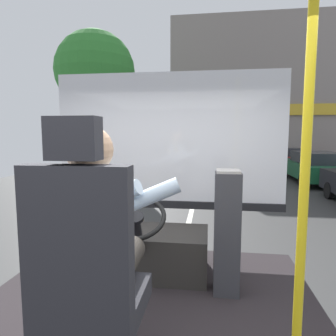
{
  "coord_description": "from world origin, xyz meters",
  "views": [
    {
      "loc": [
        0.45,
        -1.65,
        2.0
      ],
      "look_at": [
        0.0,
        1.56,
        1.63
      ],
      "focal_mm": 32.19,
      "sensor_mm": 36.0,
      "label": 1
    }
  ],
  "objects_px": {
    "fare_box": "(227,232)",
    "parked_car_charcoal": "(276,153)",
    "handrail_pole": "(305,178)",
    "parked_car_red": "(289,158)",
    "bus_driver": "(97,231)",
    "driver_seat": "(88,283)",
    "parked_car_green": "(315,167)",
    "steering_console": "(147,250)"
  },
  "relations": [
    {
      "from": "parked_car_green",
      "to": "parked_car_charcoal",
      "type": "xyz_separation_m",
      "value": [
        0.43,
        9.53,
        -0.03
      ]
    },
    {
      "from": "parked_car_green",
      "to": "parked_car_red",
      "type": "height_order",
      "value": "parked_car_green"
    },
    {
      "from": "parked_car_green",
      "to": "driver_seat",
      "type": "bearing_deg",
      "value": -112.5
    },
    {
      "from": "handrail_pole",
      "to": "parked_car_green",
      "type": "bearing_deg",
      "value": 71.47
    },
    {
      "from": "bus_driver",
      "to": "parked_car_green",
      "type": "distance_m",
      "value": 12.76
    },
    {
      "from": "driver_seat",
      "to": "steering_console",
      "type": "distance_m",
      "value": 1.4
    },
    {
      "from": "handrail_pole",
      "to": "parked_car_green",
      "type": "height_order",
      "value": "handrail_pole"
    },
    {
      "from": "bus_driver",
      "to": "fare_box",
      "type": "distance_m",
      "value": 1.25
    },
    {
      "from": "driver_seat",
      "to": "parked_car_green",
      "type": "xyz_separation_m",
      "value": [
        4.92,
        11.87,
        -0.65
      ]
    },
    {
      "from": "handrail_pole",
      "to": "parked_car_charcoal",
      "type": "height_order",
      "value": "handrail_pole"
    },
    {
      "from": "fare_box",
      "to": "driver_seat",
      "type": "bearing_deg",
      "value": -122.49
    },
    {
      "from": "steering_console",
      "to": "handrail_pole",
      "type": "distance_m",
      "value": 1.78
    },
    {
      "from": "handrail_pole",
      "to": "parked_car_green",
      "type": "distance_m",
      "value": 12.42
    },
    {
      "from": "fare_box",
      "to": "parked_car_charcoal",
      "type": "distance_m",
      "value": 20.82
    },
    {
      "from": "driver_seat",
      "to": "bus_driver",
      "type": "distance_m",
      "value": 0.25
    },
    {
      "from": "fare_box",
      "to": "parked_car_charcoal",
      "type": "bearing_deg",
      "value": 77.12
    },
    {
      "from": "steering_console",
      "to": "parked_car_charcoal",
      "type": "bearing_deg",
      "value": 75.08
    },
    {
      "from": "steering_console",
      "to": "parked_car_red",
      "type": "bearing_deg",
      "value": 71.69
    },
    {
      "from": "driver_seat",
      "to": "steering_console",
      "type": "xyz_separation_m",
      "value": [
        0.0,
        1.34,
        -0.37
      ]
    },
    {
      "from": "parked_car_green",
      "to": "parked_car_charcoal",
      "type": "relative_size",
      "value": 1.02
    },
    {
      "from": "fare_box",
      "to": "handrail_pole",
      "type": "bearing_deg",
      "value": -73.61
    },
    {
      "from": "bus_driver",
      "to": "parked_car_charcoal",
      "type": "bearing_deg",
      "value": 75.9
    },
    {
      "from": "parked_car_green",
      "to": "fare_box",
      "type": "bearing_deg",
      "value": -111.38
    },
    {
      "from": "driver_seat",
      "to": "parked_car_green",
      "type": "bearing_deg",
      "value": 67.5
    },
    {
      "from": "handrail_pole",
      "to": "parked_car_red",
      "type": "xyz_separation_m",
      "value": [
        4.03,
        16.35,
        -1.17
      ]
    },
    {
      "from": "fare_box",
      "to": "parked_car_charcoal",
      "type": "xyz_separation_m",
      "value": [
        4.64,
        20.29,
        -0.59
      ]
    },
    {
      "from": "parked_car_red",
      "to": "bus_driver",
      "type": "bearing_deg",
      "value": -107.03
    },
    {
      "from": "steering_console",
      "to": "bus_driver",
      "type": "bearing_deg",
      "value": -90.0
    },
    {
      "from": "handrail_pole",
      "to": "parked_car_red",
      "type": "distance_m",
      "value": 16.88
    },
    {
      "from": "handrail_pole",
      "to": "parked_car_green",
      "type": "relative_size",
      "value": 0.5
    },
    {
      "from": "bus_driver",
      "to": "parked_car_red",
      "type": "distance_m",
      "value": 17.14
    },
    {
      "from": "driver_seat",
      "to": "parked_car_charcoal",
      "type": "xyz_separation_m",
      "value": [
        5.34,
        21.39,
        -0.68
      ]
    },
    {
      "from": "steering_console",
      "to": "parked_car_charcoal",
      "type": "height_order",
      "value": "steering_console"
    },
    {
      "from": "handrail_pole",
      "to": "parked_car_green",
      "type": "xyz_separation_m",
      "value": [
        3.93,
        11.72,
        -1.15
      ]
    },
    {
      "from": "handrail_pole",
      "to": "fare_box",
      "type": "height_order",
      "value": "handrail_pole"
    },
    {
      "from": "parked_car_green",
      "to": "parked_car_red",
      "type": "xyz_separation_m",
      "value": [
        0.1,
        4.62,
        -0.02
      ]
    },
    {
      "from": "driver_seat",
      "to": "fare_box",
      "type": "distance_m",
      "value": 1.31
    },
    {
      "from": "bus_driver",
      "to": "fare_box",
      "type": "relative_size",
      "value": 0.82
    },
    {
      "from": "handrail_pole",
      "to": "fare_box",
      "type": "distance_m",
      "value": 1.16
    },
    {
      "from": "bus_driver",
      "to": "handrail_pole",
      "type": "height_order",
      "value": "handrail_pole"
    },
    {
      "from": "driver_seat",
      "to": "parked_car_red",
      "type": "bearing_deg",
      "value": 73.09
    },
    {
      "from": "driver_seat",
      "to": "parked_car_charcoal",
      "type": "bearing_deg",
      "value": 75.97
    }
  ]
}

